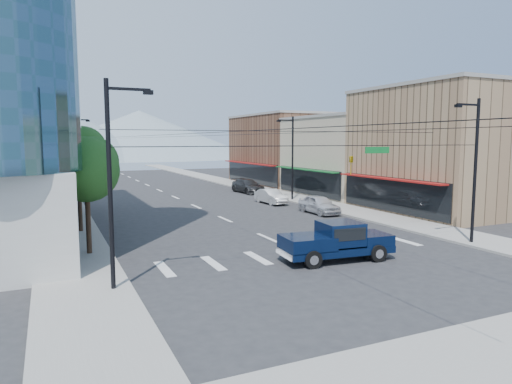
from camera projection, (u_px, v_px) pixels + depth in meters
ground at (316, 259)px, 24.99m from camera, size 160.00×160.00×0.00m
sidewalk_left at (59, 193)px, 56.14m from camera, size 4.00×120.00×0.15m
sidewalk_right at (239, 185)px, 66.08m from camera, size 4.00×120.00×0.15m
shop_near at (445, 151)px, 41.68m from camera, size 12.00×14.00×11.00m
shop_mid at (352, 157)px, 54.44m from camera, size 12.00×14.00×9.00m
shop_far at (288, 150)px, 68.84m from camera, size 12.00×18.00×10.00m
clock_tower at (22, 114)px, 72.96m from camera, size 4.80×4.80×20.40m
mountain_left at (39, 127)px, 153.03m from camera, size 80.00×80.00×22.00m
mountain_right at (140, 134)px, 176.78m from camera, size 90.00×90.00×18.00m
tree_near at (88, 167)px, 25.35m from camera, size 3.65×3.64×6.71m
tree_midnear at (80, 153)px, 31.60m from camera, size 4.09×4.09×7.52m
tree_midfar at (74, 158)px, 37.99m from camera, size 3.65×3.64×6.71m
tree_far at (70, 150)px, 44.25m from camera, size 4.09×4.09×7.52m
signal_rig at (330, 176)px, 23.64m from camera, size 21.80×0.20×9.00m
lamp_pole_nw at (73, 155)px, 47.11m from camera, size 2.00×0.25×9.00m
lamp_pole_ne at (291, 155)px, 48.72m from camera, size 2.00×0.25×9.00m
pickup_truck at (336, 240)px, 24.63m from camera, size 6.37×2.84×2.10m
pedestrian at (350, 237)px, 26.19m from camera, size 0.54×0.74×1.88m
parked_car_near at (319, 204)px, 40.48m from camera, size 1.95×4.84×1.65m
parked_car_mid at (271, 196)px, 46.78m from camera, size 1.84×4.63×1.50m
parked_car_far at (248, 186)px, 56.59m from camera, size 2.78×5.98×1.69m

